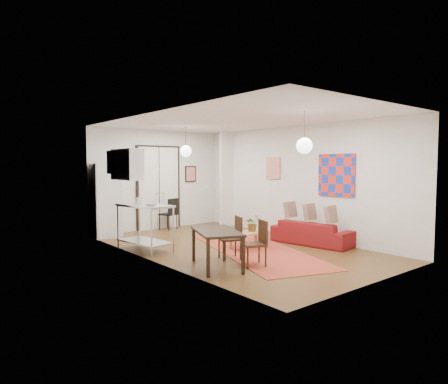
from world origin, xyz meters
TOP-DOWN VIEW (x-y plane):
  - floor at (0.00, 0.00)m, footprint 7.00×7.00m
  - ceiling at (0.00, 0.00)m, footprint 4.20×7.00m
  - wall_back at (0.00, 3.50)m, footprint 4.20×0.02m
  - wall_front at (0.00, -3.50)m, footprint 4.20×0.02m
  - wall_left at (-2.10, 0.00)m, footprint 0.02×7.00m
  - wall_right at (2.10, 0.00)m, footprint 0.02×7.00m
  - double_doors at (0.00, 3.46)m, footprint 1.44×0.06m
  - stub_partition at (1.85, 2.55)m, footprint 0.50×0.10m
  - wall_cabinet at (-1.92, 1.50)m, footprint 0.35×1.00m
  - painting_popart at (2.08, -1.25)m, footprint 0.05×1.00m
  - painting_abstract at (2.08, 0.80)m, footprint 0.05×0.50m
  - poster_back at (1.15, 3.47)m, footprint 0.40×0.03m
  - print_left at (-2.07, 2.00)m, footprint 0.03×0.44m
  - pendant_back at (0.00, 2.00)m, footprint 0.30×0.30m
  - pendant_front at (0.00, -2.00)m, footprint 0.30×0.30m
  - kilim_rug at (0.18, -0.51)m, footprint 2.94×4.67m
  - sofa at (1.66, -0.89)m, footprint 1.01×2.01m
  - coffee_table at (0.18, -0.29)m, footprint 0.86×0.48m
  - potted_plant at (0.28, -0.29)m, footprint 0.29×0.34m
  - kitchen_counter at (-1.75, 1.00)m, footprint 0.84×1.41m
  - bowl at (-1.75, 0.70)m, footprint 0.29×0.29m
  - soap_bottle at (-1.75, 1.25)m, footprint 0.12×0.12m
  - fridge at (-1.74, 3.15)m, footprint 0.77×0.77m
  - dining_table at (-1.42, -1.15)m, footprint 1.14×1.43m
  - dining_chair_near at (-0.82, -0.72)m, footprint 0.53×0.63m
  - dining_chair_far at (-0.82, -1.42)m, footprint 0.53×0.63m
  - black_side_chair at (0.13, 3.24)m, footprint 0.53×0.54m

SIDE VIEW (x-z plane):
  - floor at x=0.00m, z-range 0.00..0.00m
  - kilim_rug at x=0.18m, z-range 0.00..0.01m
  - sofa at x=1.66m, z-range 0.00..0.56m
  - coffee_table at x=0.18m, z-range 0.14..0.52m
  - dining_chair_near at x=-0.82m, z-range 0.06..0.92m
  - dining_chair_far at x=-0.82m, z-range 0.06..0.92m
  - black_side_chair at x=0.13m, z-range 0.08..0.99m
  - potted_plant at x=0.28m, z-range 0.38..0.75m
  - dining_table at x=-1.42m, z-range 0.27..0.96m
  - kitchen_counter at x=-1.75m, z-range 0.17..1.19m
  - fridge at x=-1.74m, z-range 0.00..1.93m
  - bowl at x=-1.75m, z-range 1.02..1.08m
  - soap_bottle at x=-1.75m, z-range 1.02..1.23m
  - double_doors at x=0.00m, z-range -0.05..2.45m
  - wall_back at x=0.00m, z-range 0.00..2.90m
  - wall_front at x=0.00m, z-range 0.00..2.90m
  - wall_left at x=-2.10m, z-range 0.00..2.90m
  - wall_right at x=2.10m, z-range 0.00..2.90m
  - stub_partition at x=1.85m, z-range 0.00..2.90m
  - poster_back at x=1.15m, z-range 1.35..1.85m
  - painting_popart at x=2.08m, z-range 1.15..2.15m
  - painting_abstract at x=2.08m, z-range 1.50..2.10m
  - wall_cabinet at x=-1.92m, z-range 1.55..2.25m
  - print_left at x=-2.07m, z-range 1.68..2.22m
  - pendant_back at x=0.00m, z-range 1.85..2.65m
  - pendant_front at x=0.00m, z-range 1.85..2.65m
  - ceiling at x=0.00m, z-range 2.89..2.91m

